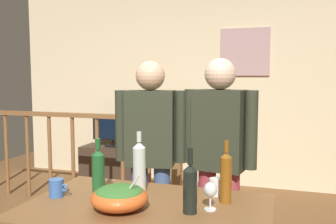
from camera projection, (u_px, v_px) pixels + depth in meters
back_wall at (205, 80)px, 5.03m from camera, size 5.65×0.10×2.88m
framed_picture at (245, 52)px, 4.77m from camera, size 0.64×0.03×0.62m
stair_railing at (101, 150)px, 4.15m from camera, size 2.64×0.10×1.12m
tv_console at (113, 164)px, 5.18m from camera, size 0.90×0.40×0.50m
flat_screen_tv at (112, 129)px, 5.10m from camera, size 0.57×0.12×0.43m
serving_table at (146, 220)px, 1.97m from camera, size 1.33×0.83×0.79m
salad_bowl at (119, 196)px, 1.90m from camera, size 0.30×0.30×0.20m
wine_glass at (210, 191)px, 1.90m from camera, size 0.07×0.07×0.15m
wine_bottle_green at (98, 171)px, 2.13m from camera, size 0.07×0.07×0.34m
wine_bottle_dark at (190, 187)px, 1.85m from camera, size 0.07×0.07×0.34m
wine_bottle_amber at (226, 176)px, 2.00m from camera, size 0.06×0.06×0.35m
wine_bottle_clear at (139, 166)px, 2.18m from camera, size 0.08×0.08×0.37m
mug_blue at (57, 188)px, 2.11m from camera, size 0.12×0.08×0.10m
mug_white at (216, 187)px, 2.14m from camera, size 0.11×0.07×0.10m
person_standing_left at (151, 148)px, 2.78m from camera, size 0.55×0.28×1.61m
person_standing_right at (219, 151)px, 2.62m from camera, size 0.54×0.28×1.62m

